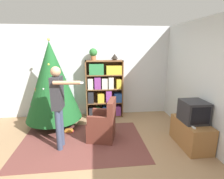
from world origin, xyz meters
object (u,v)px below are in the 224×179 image
object	(u,v)px
television	(194,111)
christmas_tree	(52,81)
table_lamp	(115,57)
armchair	(103,125)
bookshelf	(105,90)
standing_person	(58,101)
potted_plant	(93,53)

from	to	relation	value
television	christmas_tree	distance (m)	3.31
table_lamp	armchair	bearing A→B (deg)	-107.36
christmas_tree	television	bearing A→B (deg)	-23.50
bookshelf	christmas_tree	bearing A→B (deg)	-159.89
bookshelf	table_lamp	distance (m)	0.98
bookshelf	television	bearing A→B (deg)	-47.26
bookshelf	standing_person	world-z (taller)	standing_person
potted_plant	table_lamp	distance (m)	0.60
television	potted_plant	bearing A→B (deg)	137.27
bookshelf	armchair	xyz separation A→B (m)	(-0.13, -1.33, -0.49)
bookshelf	standing_person	xyz separation A→B (m)	(-1.01, -1.57, 0.17)
table_lamp	bookshelf	bearing A→B (deg)	-177.25
standing_person	table_lamp	xyz separation A→B (m)	(1.30, 1.59, 0.77)
christmas_tree	armchair	size ratio (longest dim) A/B	2.42
christmas_tree	potted_plant	bearing A→B (deg)	25.87
christmas_tree	potted_plant	distance (m)	1.33
bookshelf	armchair	bearing A→B (deg)	-95.54
christmas_tree	armchair	xyz separation A→B (m)	(1.21, -0.83, -0.86)
television	standing_person	size ratio (longest dim) A/B	0.30
table_lamp	potted_plant	bearing A→B (deg)	180.00
television	armchair	world-z (taller)	television
bookshelf	christmas_tree	size ratio (longest dim) A/B	0.74
potted_plant	television	bearing A→B (deg)	-42.73
bookshelf	potted_plant	world-z (taller)	potted_plant
television	armchair	xyz separation A→B (m)	(-1.79, 0.47, -0.43)
armchair	standing_person	xyz separation A→B (m)	(-0.88, -0.25, 0.67)
television	armchair	distance (m)	1.90
bookshelf	television	world-z (taller)	bookshelf
potted_plant	christmas_tree	bearing A→B (deg)	-154.13
television	potted_plant	xyz separation A→B (m)	(-1.96, 1.81, 1.09)
bookshelf	standing_person	bearing A→B (deg)	-122.72
bookshelf	christmas_tree	xyz separation A→B (m)	(-1.34, -0.49, 0.37)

